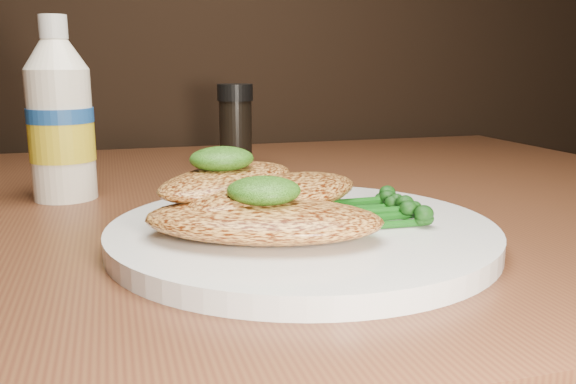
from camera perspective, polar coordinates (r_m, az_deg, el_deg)
name	(u,v)px	position (r m, az deg, el deg)	size (l,w,h in m)	color
plate	(302,233)	(0.47, 1.35, -3.87)	(0.30, 0.30, 0.02)	white
chicken_front	(263,220)	(0.43, -2.37, -2.64)	(0.17, 0.09, 0.03)	gold
chicken_mid	(277,194)	(0.47, -1.07, -0.20)	(0.17, 0.08, 0.03)	gold
chicken_back	(229,181)	(0.49, -5.63, 1.07)	(0.15, 0.08, 0.02)	gold
pesto_front	(264,191)	(0.42, -2.31, 0.13)	(0.05, 0.05, 0.02)	black
pesto_back	(222,159)	(0.48, -6.29, 3.13)	(0.05, 0.05, 0.02)	black
broccolini_bundle	(349,206)	(0.48, 5.74, -1.32)	(0.15, 0.11, 0.02)	#124E11
mayo_bottle	(60,109)	(0.65, -20.79, 7.32)	(0.06, 0.06, 0.18)	white
pepper_grinder	(236,128)	(0.78, -4.97, 6.08)	(0.05, 0.05, 0.11)	black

